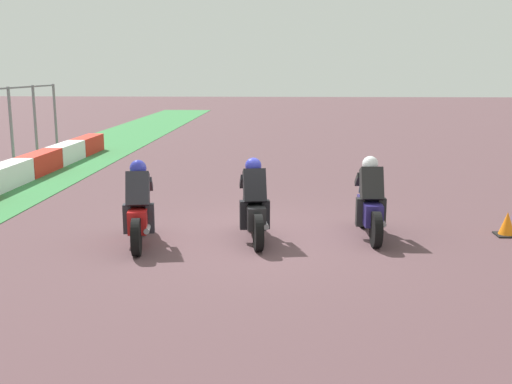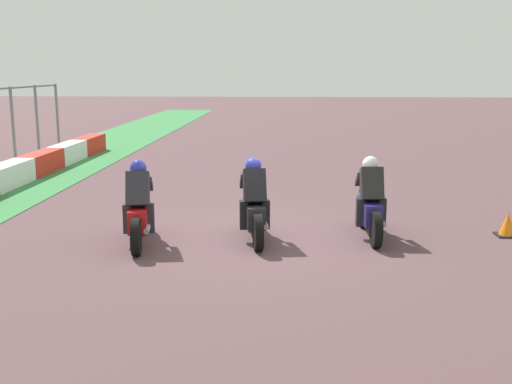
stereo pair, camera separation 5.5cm
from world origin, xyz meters
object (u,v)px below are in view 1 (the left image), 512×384
(traffic_cone, at_px, (507,225))
(rider_lane_c, at_px, (139,210))
(rider_lane_b, at_px, (254,207))
(rider_lane_a, at_px, (370,204))

(traffic_cone, bearing_deg, rider_lane_c, 97.33)
(rider_lane_b, distance_m, traffic_cone, 4.80)
(rider_lane_a, bearing_deg, rider_lane_c, 97.42)
(rider_lane_a, xyz_separation_m, rider_lane_b, (-0.31, 2.15, 0.00))
(rider_lane_b, bearing_deg, rider_lane_a, -90.70)
(rider_lane_a, xyz_separation_m, rider_lane_c, (-0.69, 4.18, 0.00))
(rider_lane_a, bearing_deg, rider_lane_b, 96.17)
(rider_lane_a, xyz_separation_m, traffic_cone, (0.18, -2.61, -0.41))
(rider_lane_b, bearing_deg, rider_lane_c, 91.86)
(rider_lane_a, height_order, rider_lane_b, same)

